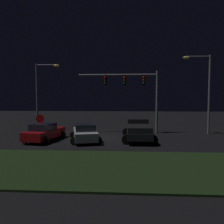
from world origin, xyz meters
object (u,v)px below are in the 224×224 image
(street_lamp_left, at_px, (42,88))
(street_lamp_right, at_px, (204,84))
(pickup_truck, at_px, (138,129))
(traffic_signal_gantry, at_px, (133,86))
(car_sedan_far, at_px, (44,132))
(car_sedan, at_px, (85,133))
(stop_sign, at_px, (40,122))

(street_lamp_left, height_order, street_lamp_right, street_lamp_right)
(pickup_truck, xyz_separation_m, traffic_signal_gantry, (-0.32, 3.79, 3.90))
(car_sedan_far, bearing_deg, street_lamp_right, -63.65)
(pickup_truck, bearing_deg, street_lamp_right, -62.41)
(pickup_truck, xyz_separation_m, street_lamp_left, (-10.86, 5.88, 3.88))
(pickup_truck, relative_size, car_sedan, 1.15)
(traffic_signal_gantry, bearing_deg, street_lamp_right, -2.47)
(street_lamp_left, distance_m, street_lamp_right, 17.76)
(car_sedan, distance_m, traffic_signal_gantry, 7.63)
(street_lamp_left, bearing_deg, car_sedan_far, -68.16)
(pickup_truck, relative_size, car_sedan_far, 1.16)
(stop_sign, bearing_deg, car_sedan, -9.76)
(pickup_truck, bearing_deg, stop_sign, 91.88)
(car_sedan, xyz_separation_m, stop_sign, (-4.17, 0.72, 0.82))
(street_lamp_left, bearing_deg, stop_sign, -71.01)
(car_sedan, xyz_separation_m, street_lamp_left, (-6.28, 6.86, 4.14))
(traffic_signal_gantry, xyz_separation_m, street_lamp_left, (-10.55, 2.09, -0.02))
(car_sedan, height_order, street_lamp_left, street_lamp_left)
(pickup_truck, xyz_separation_m, car_sedan, (-4.58, -0.98, -0.26))
(traffic_signal_gantry, relative_size, stop_sign, 3.73)
(car_sedan, relative_size, stop_sign, 2.11)
(car_sedan_far, height_order, street_lamp_right, street_lamp_right)
(pickup_truck, height_order, traffic_signal_gantry, traffic_signal_gantry)
(street_lamp_right, bearing_deg, traffic_signal_gantry, 177.53)
(traffic_signal_gantry, bearing_deg, pickup_truck, -85.24)
(street_lamp_left, xyz_separation_m, street_lamp_right, (17.59, -2.40, 0.19))
(car_sedan, bearing_deg, stop_sign, 65.61)
(pickup_truck, xyz_separation_m, car_sedan_far, (-8.14, -0.91, -0.26))
(car_sedan_far, distance_m, street_lamp_left, 8.40)
(car_sedan_far, relative_size, traffic_signal_gantry, 0.56)
(street_lamp_left, bearing_deg, street_lamp_right, -7.75)
(street_lamp_left, bearing_deg, pickup_truck, -28.44)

